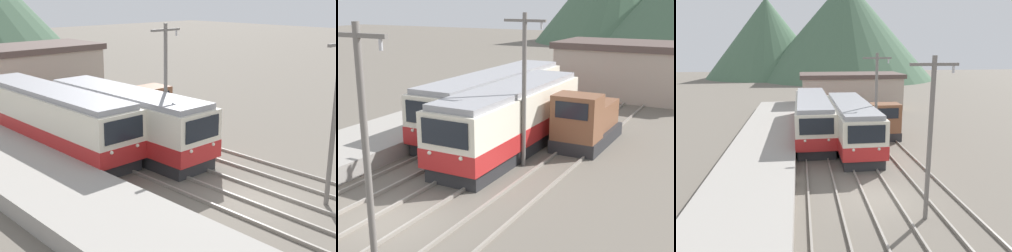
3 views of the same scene
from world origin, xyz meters
TOP-DOWN VIEW (x-y plane):
  - ground_plane at (0.00, 0.00)m, footprint 200.00×200.00m
  - track_center at (0.20, 0.00)m, footprint 1.54×60.00m
  - track_right at (3.20, 0.00)m, footprint 1.54×60.00m
  - commuter_train_left at (-2.60, 12.44)m, footprint 2.84×13.43m
  - commuter_train_center at (0.20, 9.22)m, footprint 2.84×11.74m
  - shunting_locomotive at (3.20, 12.07)m, footprint 2.40×5.31m
  - catenary_mast_near at (1.71, -2.28)m, footprint 2.00×0.20m
  - catenary_mast_mid at (1.71, 7.55)m, footprint 2.00×0.20m
  - station_building at (2.69, 26.00)m, footprint 12.60×6.30m

SIDE VIEW (x-z plane):
  - ground_plane at x=0.00m, z-range 0.00..0.00m
  - track_center at x=0.20m, z-range 0.00..0.14m
  - track_right at x=3.20m, z-range 0.00..0.14m
  - shunting_locomotive at x=3.20m, z-range -0.29..2.71m
  - commuter_train_center at x=0.20m, z-range -0.11..3.30m
  - commuter_train_left at x=-2.60m, z-range -0.11..3.31m
  - station_building at x=2.69m, z-range 0.02..4.37m
  - catenary_mast_near at x=1.71m, z-range 0.32..7.34m
  - catenary_mast_mid at x=1.71m, z-range 0.32..7.34m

